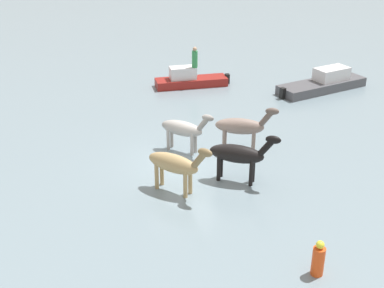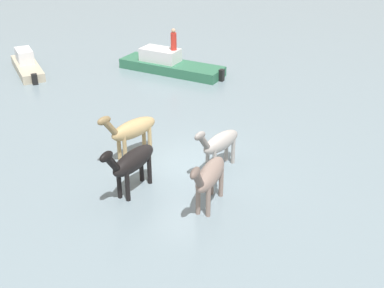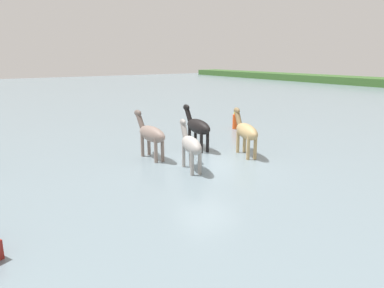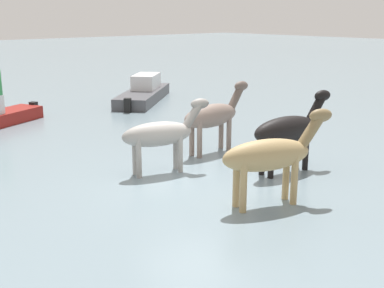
# 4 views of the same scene
# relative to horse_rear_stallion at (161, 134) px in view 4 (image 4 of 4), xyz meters

# --- Properties ---
(ground_plane) EXTENTS (142.75, 142.75, 0.00)m
(ground_plane) POSITION_rel_horse_rear_stallion_xyz_m (-0.29, 0.98, -1.05)
(ground_plane) COLOR gray
(horse_rear_stallion) EXTENTS (2.45, 1.07, 1.90)m
(horse_rear_stallion) POSITION_rel_horse_rear_stallion_xyz_m (0.00, 0.00, 0.00)
(horse_rear_stallion) COLOR #9E9993
(horse_rear_stallion) RESTS_ON ground_plane
(horse_pinto_flank) EXTENTS (2.69, 0.85, 2.08)m
(horse_pinto_flank) POSITION_rel_horse_rear_stallion_xyz_m (-2.58, 2.09, 0.10)
(horse_pinto_flank) COLOR black
(horse_pinto_flank) RESTS_ON ground_plane
(horse_chestnut_trailing) EXTENTS (2.63, 1.28, 2.06)m
(horse_chestnut_trailing) POSITION_rel_horse_rear_stallion_xyz_m (-0.44, 3.32, 0.09)
(horse_chestnut_trailing) COLOR tan
(horse_chestnut_trailing) RESTS_ON ground_plane
(horse_lead) EXTENTS (2.63, 0.66, 2.05)m
(horse_lead) POSITION_rel_horse_rear_stallion_xyz_m (-2.39, -0.55, 0.08)
(horse_lead) COLOR gray
(horse_lead) RESTS_ON ground_plane
(boat_skiff_near) EXTENTS (5.08, 4.72, 1.36)m
(boat_skiff_near) POSITION_rel_horse_rear_stallion_xyz_m (-6.06, -9.32, -0.72)
(boat_skiff_near) COLOR #4C4C51
(boat_skiff_near) RESTS_ON ground_plane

